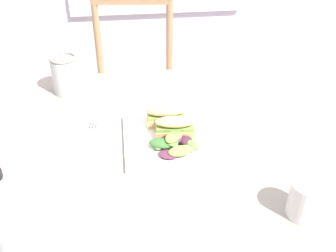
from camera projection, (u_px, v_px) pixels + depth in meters
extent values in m
cube|color=gray|center=(189.00, 151.00, 1.06)|extent=(1.11, 0.90, 0.03)
cube|color=tan|center=(44.00, 176.00, 1.53)|extent=(0.07, 0.07, 0.71)
cube|color=tan|center=(290.00, 157.00, 1.62)|extent=(0.07, 0.07, 0.71)
cylinder|color=tan|center=(97.00, 156.00, 1.85)|extent=(0.03, 0.03, 0.43)
cylinder|color=tan|center=(170.00, 156.00, 1.85)|extent=(0.03, 0.03, 0.43)
cylinder|color=tan|center=(105.00, 116.00, 2.13)|extent=(0.03, 0.03, 0.43)
cylinder|color=tan|center=(169.00, 116.00, 2.13)|extent=(0.03, 0.03, 0.43)
cube|color=tan|center=(133.00, 95.00, 1.87)|extent=(0.44, 0.44, 0.02)
cylinder|color=tan|center=(97.00, 36.00, 1.89)|extent=(0.03, 0.03, 0.42)
cylinder|color=tan|center=(170.00, 36.00, 1.89)|extent=(0.03, 0.03, 0.42)
cube|color=white|center=(170.00, 139.00, 1.07)|extent=(0.24, 0.24, 0.01)
cube|color=#DBB270|center=(175.00, 132.00, 1.06)|extent=(0.11, 0.05, 0.02)
cube|color=#84A84C|center=(175.00, 126.00, 1.06)|extent=(0.10, 0.06, 0.01)
ellipsoid|color=#DBB270|center=(175.00, 122.00, 1.05)|extent=(0.11, 0.05, 0.02)
cube|color=#DBB270|center=(166.00, 121.00, 1.11)|extent=(0.11, 0.05, 0.02)
cube|color=#84A84C|center=(166.00, 115.00, 1.11)|extent=(0.10, 0.06, 0.01)
ellipsoid|color=#DBB270|center=(166.00, 111.00, 1.09)|extent=(0.11, 0.05, 0.02)
ellipsoid|color=#6B9E47|center=(192.00, 145.00, 1.02)|extent=(0.04, 0.05, 0.02)
ellipsoid|color=#4C2338|center=(171.00, 137.00, 1.04)|extent=(0.07, 0.05, 0.01)
ellipsoid|color=#6B9E47|center=(175.00, 136.00, 1.03)|extent=(0.06, 0.06, 0.02)
ellipsoid|color=#3D7033|center=(173.00, 139.00, 1.02)|extent=(0.06, 0.06, 0.02)
ellipsoid|color=#6B9E47|center=(172.00, 141.00, 1.01)|extent=(0.04, 0.05, 0.01)
ellipsoid|color=#84A84C|center=(172.00, 137.00, 1.02)|extent=(0.05, 0.06, 0.01)
ellipsoid|color=#84A84C|center=(158.00, 144.00, 1.02)|extent=(0.03, 0.05, 0.01)
ellipsoid|color=#84A84C|center=(180.00, 151.00, 0.99)|extent=(0.07, 0.05, 0.02)
ellipsoid|color=#6B9E47|center=(187.00, 149.00, 1.01)|extent=(0.05, 0.04, 0.01)
ellipsoid|color=#3D7033|center=(161.00, 143.00, 1.02)|extent=(0.07, 0.06, 0.02)
ellipsoid|color=#4C2338|center=(185.00, 140.00, 1.04)|extent=(0.06, 0.06, 0.01)
ellipsoid|color=#602D47|center=(168.00, 154.00, 0.99)|extent=(0.06, 0.05, 0.01)
ellipsoid|color=#602D47|center=(173.00, 138.00, 1.02)|extent=(0.05, 0.05, 0.01)
cube|color=white|center=(89.00, 144.00, 1.05)|extent=(0.10, 0.22, 0.00)
cube|color=silver|center=(87.00, 148.00, 1.03)|extent=(0.03, 0.14, 0.00)
cube|color=silver|center=(92.00, 128.00, 1.11)|extent=(0.03, 0.05, 0.00)
cube|color=#38383D|center=(96.00, 126.00, 1.11)|extent=(0.01, 0.03, 0.00)
cube|color=#38383D|center=(93.00, 126.00, 1.11)|extent=(0.01, 0.03, 0.00)
cube|color=#38383D|center=(90.00, 126.00, 1.11)|extent=(0.01, 0.03, 0.00)
cylinder|color=black|center=(10.00, 231.00, 0.75)|extent=(0.07, 0.07, 0.10)
cylinder|color=#B2BCB7|center=(7.00, 223.00, 0.74)|extent=(0.07, 0.07, 0.14)
cylinder|color=#995623|center=(67.00, 79.00, 1.26)|extent=(0.08, 0.08, 0.09)
cylinder|color=silver|center=(66.00, 76.00, 1.26)|extent=(0.09, 0.09, 0.11)
torus|color=#B7B29E|center=(63.00, 57.00, 1.22)|extent=(0.09, 0.09, 0.01)
cylinder|color=white|center=(306.00, 199.00, 0.83)|extent=(0.07, 0.07, 0.08)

